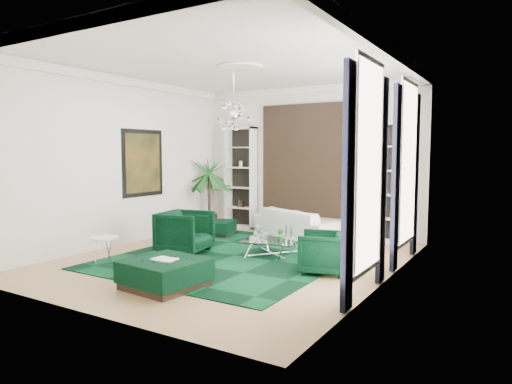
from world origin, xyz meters
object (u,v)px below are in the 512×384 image
Objects in this scene: ottoman_side at (217,228)px; side_table at (105,251)px; sofa at (298,224)px; ottoman_front at (165,274)px; armchair_right at (323,253)px; coffee_table at (273,248)px; palm at (209,183)px; armchair_left at (185,232)px.

side_table is (-0.06, -3.50, 0.06)m from ottoman_side.
sofa is 2.20× the size of ottoman_front.
armchair_right is 4.26m from ottoman_side.
palm is (-3.24, 2.17, 1.07)m from coffee_table.
coffee_table is 4.04m from palm.
ottoman_front is at bearing 113.11° from sofa.
armchair_left is 3.10m from armchair_right.
coffee_table is at bearing 40.79° from side_table.
side_table is (-0.71, -1.50, -0.20)m from armchair_left.
palm is (-0.83, 0.80, 1.07)m from ottoman_side.
side_table reaches higher than coffee_table.
sofa is 0.97× the size of palm.
ottoman_front is (1.98, -4.07, 0.04)m from ottoman_side.
sofa reaches higher than ottoman_side.
coffee_table is 0.97× the size of ottoman_front.
palm is (-2.81, 4.87, 1.03)m from ottoman_front.
side_table is 0.21× the size of palm.
armchair_left is (-1.29, -2.77, 0.09)m from sofa.
armchair_left is at bearing -160.31° from coffee_table.
palm is (-2.76, 0.03, 0.90)m from sofa.
ottoman_side is at bearing 115.96° from ottoman_front.
ottoman_side is 1.61× the size of side_table.
sofa is 2.09m from ottoman_side.
ottoman_side is at bearing 8.07° from armchair_left.
armchair_right is (1.82, -2.78, 0.01)m from sofa.
palm reaches higher than ottoman_side.
armchair_right reaches higher than ottoman_side.
ottoman_side is (-0.65, 2.00, -0.26)m from armchair_left.
coffee_table is (0.48, -2.14, -0.17)m from sofa.
armchair_left is at bearing 64.82° from side_table.
ottoman_side is 0.75× the size of ottoman_front.
armchair_left reaches higher than sofa.
coffee_table is 2.77m from ottoman_side.
sofa is at bearing 90.54° from ottoman_front.
sofa is 2.27× the size of coffee_table.
sofa reaches higher than coffee_table.
armchair_left is 3.27m from palm.
sofa is 4.72m from side_table.
palm reaches higher than coffee_table.
ottoman_front is 2.14× the size of side_table.
side_table is at bearing -90.95° from ottoman_side.
coffee_table is (-1.34, 0.64, -0.18)m from armchair_right.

